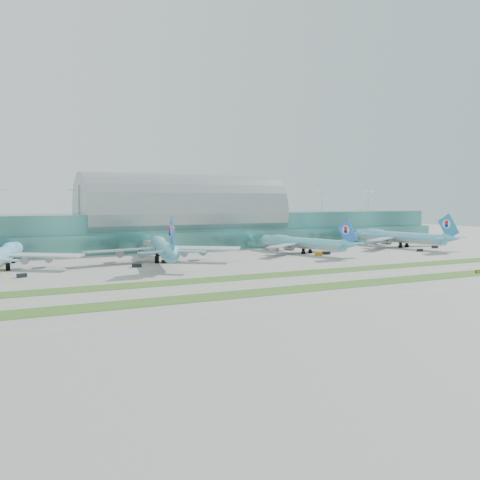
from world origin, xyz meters
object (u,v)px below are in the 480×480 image
terminal (184,223)px  taxiway_sign_east (479,272)px  airliner_b (163,247)px  airliner_d (398,236)px  airliner_a (2,254)px  airliner_c (301,242)px

terminal → taxiway_sign_east: (59.38, -157.41, -13.64)m
airliner_b → airliner_d: size_ratio=1.06×
terminal → airliner_a: (-101.56, -63.78, -8.02)m
airliner_a → taxiway_sign_east: bearing=-16.0°
airliner_d → airliner_b: bearing=174.1°
airliner_c → airliner_a: bearing=165.9°
terminal → airliner_c: bearing=-56.8°
airliner_d → airliner_a: bearing=171.9°
airliner_b → taxiway_sign_east: (95.17, -89.50, -6.10)m
airliner_a → airliner_b: bearing=10.6°
airliner_a → airliner_b: (65.76, -4.14, 0.48)m
airliner_c → taxiway_sign_east: airliner_c is taller
terminal → taxiway_sign_east: 168.79m
airliner_a → taxiway_sign_east: size_ratio=25.82×
airliner_d → taxiway_sign_east: size_ratio=26.42×
airliner_d → taxiway_sign_east: (-52.20, -98.62, -5.70)m
airliner_c → taxiway_sign_east: (18.08, -94.35, -5.11)m
airliner_d → taxiway_sign_east: airliner_d is taller
taxiway_sign_east → airliner_c: bearing=113.4°
airliner_b → airliner_c: bearing=16.4°
terminal → airliner_a: size_ratio=4.71×
airliner_b → airliner_d: bearing=16.3°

